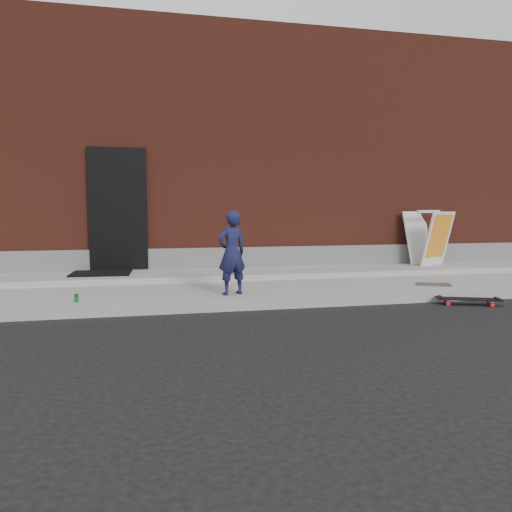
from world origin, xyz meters
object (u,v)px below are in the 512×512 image
object	(u,v)px
child	(232,253)
pizza_sign	(429,238)
soda_can	(76,298)
skateboard	(469,300)

from	to	relation	value
child	pizza_sign	world-z (taller)	child
pizza_sign	soda_can	bearing A→B (deg)	-161.45
child	skateboard	size ratio (longest dim) A/B	1.37
pizza_sign	soda_can	size ratio (longest dim) A/B	10.21
child	skateboard	bearing A→B (deg)	148.15
skateboard	pizza_sign	xyz separation A→B (m)	(1.11, 2.88, 0.73)
skateboard	pizza_sign	bearing A→B (deg)	69.00
pizza_sign	soda_can	xyz separation A→B (m)	(-6.63, -2.22, -0.61)
child	skateboard	world-z (taller)	child
pizza_sign	child	bearing A→B (deg)	-155.13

